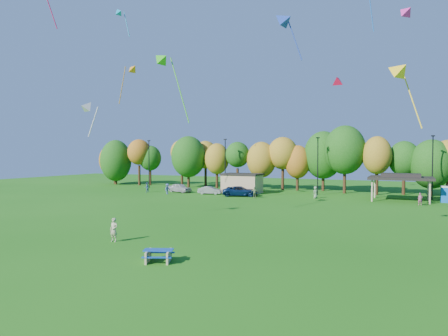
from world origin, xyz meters
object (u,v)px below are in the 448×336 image
at_px(kite_flyer, 114,230).
at_px(car_c, 240,191).
at_px(car_b, 210,190).
at_px(picnic_table, 158,255).
at_px(car_d, 241,191).
at_px(car_a, 180,188).

relative_size(kite_flyer, car_c, 0.32).
height_order(car_b, car_c, car_c).
bearing_deg(kite_flyer, car_b, 103.65).
bearing_deg(picnic_table, kite_flyer, 128.68).
bearing_deg(picnic_table, car_d, 81.82).
distance_m(kite_flyer, car_a, 37.94).
bearing_deg(car_d, kite_flyer, 174.87).
bearing_deg(car_d, car_b, 88.26).
relative_size(kite_flyer, car_a, 0.40).
height_order(car_c, car_d, car_c).
bearing_deg(car_b, car_d, -92.02).
bearing_deg(car_c, car_b, 65.39).
bearing_deg(picnic_table, car_b, 89.09).
distance_m(picnic_table, car_a, 43.59).
distance_m(kite_flyer, car_c, 33.48).
height_order(picnic_table, car_d, car_d).
distance_m(car_b, car_c, 5.62).
bearing_deg(car_b, kite_flyer, -177.08).
bearing_deg(car_b, car_c, -109.19).
height_order(car_b, car_d, car_d).
height_order(picnic_table, kite_flyer, kite_flyer).
distance_m(picnic_table, car_b, 40.24).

